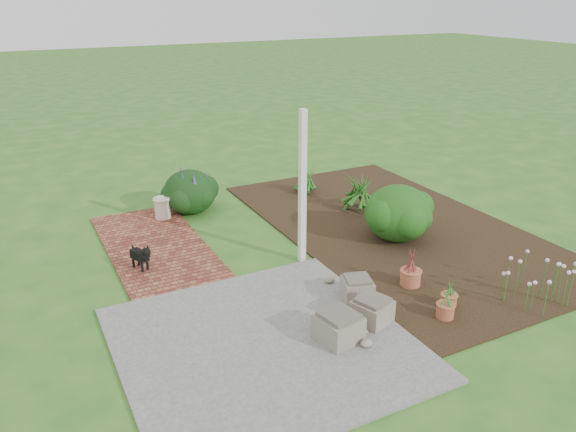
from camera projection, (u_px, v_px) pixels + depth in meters
name	position (u px, v px, depth m)	size (l,w,h in m)	color
ground	(288.00, 267.00, 9.01)	(80.00, 80.00, 0.00)	#2D641F
concrete_patio	(264.00, 343.00, 7.03)	(3.50, 3.50, 0.04)	#5C5D5A
brick_path	(155.00, 245.00, 9.73)	(1.60, 3.50, 0.04)	maroon
garden_bed	(395.00, 227.00, 10.48)	(4.00, 7.00, 0.03)	black
veranda_post	(302.00, 189.00, 8.76)	(0.10, 0.10, 2.50)	white
stone_trough_near	(372.00, 311.00, 7.41)	(0.44, 0.44, 0.30)	gray
stone_trough_mid	(338.00, 328.00, 7.01)	(0.49, 0.49, 0.33)	#77735C
stone_trough_far	(357.00, 289.00, 7.99)	(0.41, 0.41, 0.27)	gray
black_dog	(141.00, 255.00, 8.76)	(0.27, 0.46, 0.42)	black
cream_ceramic_urn	(162.00, 208.00, 10.78)	(0.30, 0.30, 0.40)	beige
evergreen_shrub	(398.00, 212.00, 9.82)	(1.17, 1.17, 1.00)	#1D3D0F
agapanthus_clump_back	(359.00, 189.00, 11.14)	(0.97, 0.97, 0.87)	#0B3C0C
agapanthus_clump_front	(305.00, 177.00, 12.12)	(0.78, 0.78, 0.69)	#0E4010
pink_flower_patch	(540.00, 280.00, 7.84)	(1.04, 1.04, 0.66)	#113D0F
terracotta_pot_bronze	(410.00, 277.00, 8.36)	(0.30, 0.30, 0.24)	#B5603D
terracotta_pot_small_left	(449.00, 300.00, 7.81)	(0.22, 0.22, 0.18)	#9B6034
terracotta_pot_small_right	(445.00, 310.00, 7.53)	(0.24, 0.24, 0.20)	#A75738
purple_flowering_bush	(190.00, 191.00, 11.10)	(1.04, 1.04, 0.88)	black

